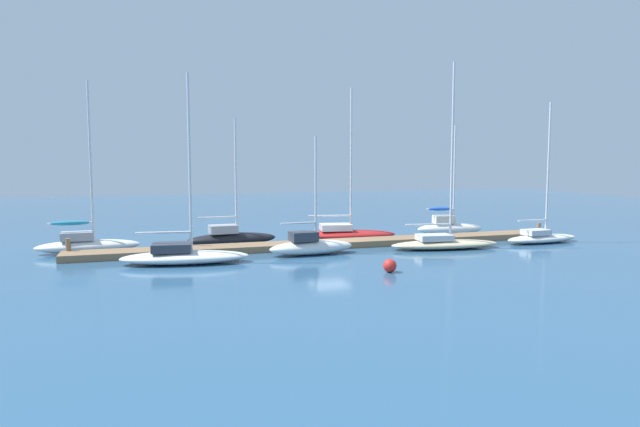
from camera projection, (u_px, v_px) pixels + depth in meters
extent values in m
plane|color=#2D567A|center=(329.00, 247.00, 35.54)|extent=(120.00, 120.00, 0.00)
cube|color=#846647|center=(329.00, 244.00, 35.52)|extent=(31.94, 2.00, 0.40)
cylinder|color=#846647|center=(68.00, 248.00, 31.56)|extent=(0.28, 0.28, 1.12)
cylinder|color=#846647|center=(539.00, 231.00, 39.42)|extent=(0.28, 0.28, 1.12)
ellipsoid|color=white|center=(88.00, 246.00, 33.37)|extent=(6.07, 1.92, 0.79)
cube|color=#9EA3AD|center=(77.00, 236.00, 33.11)|extent=(1.85, 1.26, 0.51)
cylinder|color=silver|center=(90.00, 161.00, 32.98)|extent=(0.14, 0.14, 9.54)
cylinder|color=silver|center=(70.00, 223.00, 32.91)|extent=(2.53, 0.20, 0.11)
ellipsoid|color=teal|center=(70.00, 223.00, 32.91)|extent=(2.28, 0.44, 0.28)
ellipsoid|color=white|center=(185.00, 257.00, 29.79)|extent=(7.08, 3.02, 0.69)
cube|color=#333842|center=(172.00, 247.00, 29.61)|extent=(2.23, 1.77, 0.45)
cylinder|color=silver|center=(190.00, 163.00, 29.36)|extent=(0.14, 0.14, 9.50)
cylinder|color=silver|center=(164.00, 233.00, 29.45)|extent=(2.87, 0.47, 0.11)
ellipsoid|color=black|center=(232.00, 239.00, 36.20)|extent=(6.01, 2.06, 0.84)
cube|color=#9EA3AD|center=(223.00, 229.00, 35.92)|extent=(1.85, 1.28, 0.54)
cylinder|color=silver|center=(236.00, 176.00, 35.92)|extent=(0.14, 0.14, 7.47)
cylinder|color=silver|center=(218.00, 217.00, 35.72)|extent=(2.48, 0.27, 0.11)
ellipsoid|color=white|center=(312.00, 247.00, 32.68)|extent=(5.33, 1.98, 0.85)
cube|color=#333842|center=(303.00, 236.00, 32.42)|extent=(1.64, 1.24, 0.55)
cylinder|color=silver|center=(316.00, 188.00, 32.44)|extent=(0.13, 0.13, 6.18)
cylinder|color=silver|center=(298.00, 223.00, 32.23)|extent=(2.19, 0.27, 0.11)
ellipsoid|color=#B21E1E|center=(346.00, 235.00, 38.89)|extent=(7.43, 3.35, 0.68)
cube|color=silver|center=(336.00, 227.00, 38.73)|extent=(2.38, 1.87, 0.44)
cylinder|color=silver|center=(351.00, 159.00, 38.43)|extent=(0.14, 0.14, 9.94)
cylinder|color=silver|center=(330.00, 216.00, 38.59)|extent=(2.99, 0.61, 0.11)
ellipsoid|color=beige|center=(445.00, 244.00, 34.81)|extent=(7.27, 2.71, 0.57)
cube|color=silver|center=(434.00, 237.00, 34.63)|extent=(2.27, 1.57, 0.37)
cylinder|color=silver|center=(452.00, 152.00, 34.32)|extent=(0.14, 0.14, 11.07)
cylinder|color=silver|center=(428.00, 224.00, 34.47)|extent=(2.97, 0.46, 0.11)
ellipsoid|color=white|center=(450.00, 229.00, 41.41)|extent=(5.19, 2.14, 0.89)
cube|color=silver|center=(444.00, 219.00, 41.26)|extent=(1.64, 1.19, 0.58)
cylinder|color=silver|center=(454.00, 174.00, 41.05)|extent=(0.13, 0.13, 7.29)
cylinder|color=silver|center=(440.00, 209.00, 41.14)|extent=(2.10, 0.43, 0.10)
ellipsoid|color=blue|center=(440.00, 209.00, 41.14)|extent=(1.94, 0.65, 0.28)
ellipsoid|color=white|center=(542.00, 239.00, 37.41)|extent=(5.81, 2.01, 0.57)
cube|color=silver|center=(536.00, 232.00, 37.15)|extent=(1.79, 1.25, 0.37)
cylinder|color=silver|center=(548.00, 169.00, 37.06)|extent=(0.13, 0.13, 8.90)
cylinder|color=silver|center=(532.00, 220.00, 36.95)|extent=(2.40, 0.27, 0.11)
sphere|color=red|center=(390.00, 266.00, 27.47)|extent=(0.68, 0.68, 0.68)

